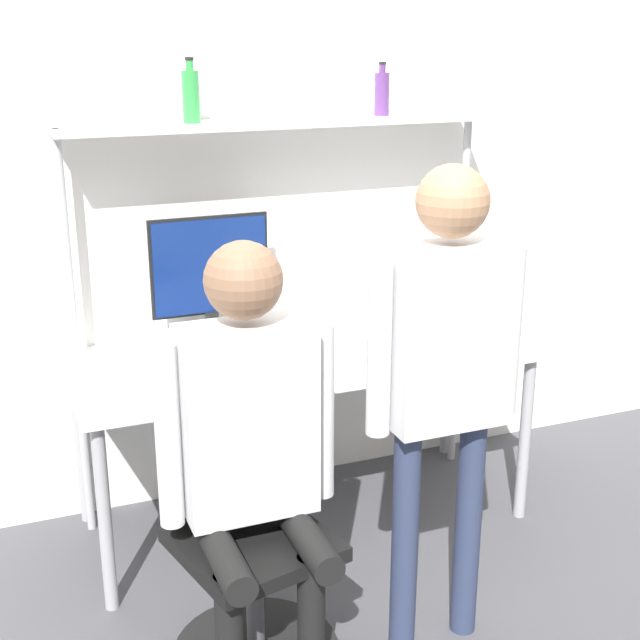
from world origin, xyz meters
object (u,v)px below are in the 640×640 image
(monitor, at_px, (210,276))
(person_standing, at_px, (445,355))
(person_seated, at_px, (251,430))
(laptop, at_px, (213,366))
(bottle_green, at_px, (191,95))
(cell_phone, at_px, (290,375))
(bottle_purple, at_px, (382,93))
(office_chair, at_px, (248,583))

(monitor, bearing_deg, person_standing, -67.59)
(monitor, relative_size, person_seated, 0.38)
(laptop, bearing_deg, monitor, 74.99)
(person_standing, distance_m, bottle_green, 1.47)
(laptop, distance_m, bottle_green, 1.06)
(cell_phone, distance_m, bottle_purple, 1.27)
(person_seated, bearing_deg, cell_phone, 59.98)
(monitor, bearing_deg, person_seated, -98.57)
(monitor, height_order, cell_phone, monitor)
(office_chair, height_order, bottle_purple, bottle_purple)
(bottle_purple, xyz_separation_m, bottle_green, (-0.82, -0.00, 0.01))
(person_standing, relative_size, bottle_purple, 7.61)
(bottle_purple, bearing_deg, person_standing, -105.05)
(laptop, xyz_separation_m, office_chair, (-0.06, -0.61, -0.55))
(cell_phone, bearing_deg, laptop, 166.41)
(monitor, distance_m, office_chair, 1.28)
(person_standing, bearing_deg, cell_phone, 112.87)
(cell_phone, xyz_separation_m, person_seated, (-0.34, -0.58, 0.09))
(bottle_purple, bearing_deg, person_seated, -130.99)
(laptop, xyz_separation_m, bottle_purple, (0.88, 0.43, 0.95))
(monitor, relative_size, office_chair, 0.59)
(person_seated, bearing_deg, bottle_green, 83.75)
(monitor, bearing_deg, laptop, -105.01)
(laptop, xyz_separation_m, cell_phone, (0.28, -0.07, -0.05))
(monitor, bearing_deg, office_chair, -99.45)
(monitor, distance_m, cell_phone, 0.57)
(person_seated, xyz_separation_m, bottle_purple, (0.94, 1.08, 0.92))
(monitor, xyz_separation_m, bottle_green, (-0.04, 0.04, 0.72))
(laptop, distance_m, office_chair, 0.82)
(laptop, distance_m, cell_phone, 0.30)
(person_seated, relative_size, person_standing, 0.88)
(laptop, bearing_deg, office_chair, -95.83)
(cell_phone, relative_size, bottle_green, 0.60)
(person_seated, bearing_deg, monitor, 81.43)
(monitor, distance_m, person_standing, 1.22)
(person_standing, xyz_separation_m, bottle_green, (-0.50, 1.17, 0.73))
(monitor, height_order, bottle_purple, bottle_purple)
(cell_phone, bearing_deg, monitor, 111.71)
(cell_phone, bearing_deg, bottle_purple, 39.56)
(bottle_green, bearing_deg, person_standing, -66.74)
(monitor, xyz_separation_m, office_chair, (-0.17, -0.99, -0.79))
(cell_phone, xyz_separation_m, person_standing, (0.29, -0.68, 0.28))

